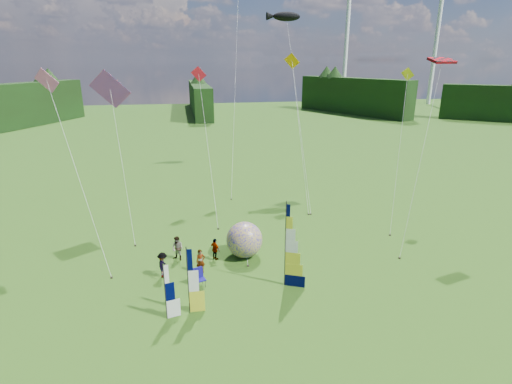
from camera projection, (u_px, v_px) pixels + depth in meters
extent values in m
plane|color=#447418|center=(288.00, 310.00, 21.61)|extent=(220.00, 220.00, 0.00)
sphere|color=#271AA9|center=(244.00, 240.00, 27.16)|extent=(3.20, 3.20, 2.47)
imported|color=#66594C|center=(201.00, 261.00, 25.19)|extent=(0.64, 0.49, 1.58)
imported|color=#66594C|center=(178.00, 248.00, 26.79)|extent=(0.90, 0.81, 1.68)
imported|color=#66594C|center=(163.00, 265.00, 24.66)|extent=(0.55, 1.11, 1.64)
imported|color=#66594C|center=(215.00, 249.00, 26.83)|extent=(0.82, 0.94, 1.53)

